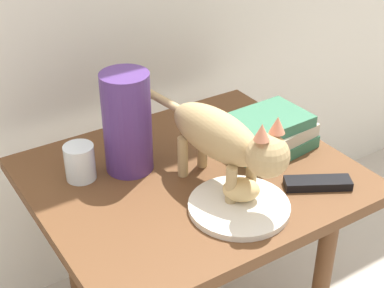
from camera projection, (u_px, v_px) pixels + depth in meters
name	position (u px, v px, depth m)	size (l,w,h in m)	color
side_table	(192.00, 201.00, 1.38)	(0.73, 0.62, 0.56)	brown
plate	(239.00, 206.00, 1.22)	(0.22, 0.22, 0.01)	silver
bread_roll	(241.00, 190.00, 1.22)	(0.08, 0.06, 0.05)	#E0BC7A
cat	(225.00, 139.00, 1.22)	(0.13, 0.48, 0.23)	tan
book_stack	(269.00, 133.00, 1.41)	(0.23, 0.18, 0.09)	#336B4C
green_vase	(127.00, 123.00, 1.30)	(0.11, 0.11, 0.24)	#4C2D72
candle_jar	(80.00, 164.00, 1.31)	(0.07, 0.07, 0.08)	silver
tv_remote	(318.00, 183.00, 1.29)	(0.15, 0.04, 0.02)	black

